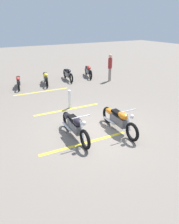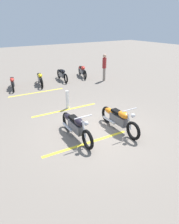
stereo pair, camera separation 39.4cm
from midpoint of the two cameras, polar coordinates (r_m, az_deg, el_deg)
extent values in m
plane|color=slate|center=(7.77, -0.09, -5.26)|extent=(60.00, 60.00, 0.00)
torus|color=black|center=(7.20, 10.50, -5.17)|extent=(0.67, 0.14, 0.67)
torus|color=black|center=(8.30, 3.54, -0.73)|extent=(0.67, 0.14, 0.67)
cube|color=#59595E|center=(7.73, 6.58, -2.10)|extent=(0.85, 0.25, 0.32)
ellipsoid|color=orange|center=(7.41, 7.93, -0.79)|extent=(0.53, 0.30, 0.24)
ellipsoid|color=orange|center=(8.09, 4.21, 0.31)|extent=(0.57, 0.26, 0.22)
cube|color=black|center=(7.71, 6.10, 0.14)|extent=(0.45, 0.26, 0.09)
cylinder|color=silver|center=(7.24, 9.48, -2.62)|extent=(0.27, 0.07, 0.56)
cylinder|color=silver|center=(7.09, 9.45, 0.60)|extent=(0.06, 0.62, 0.04)
sphere|color=silver|center=(7.01, 10.41, -1.01)|extent=(0.15, 0.15, 0.15)
cylinder|color=silver|center=(8.01, 4.01, -2.28)|extent=(0.70, 0.12, 0.09)
torus|color=black|center=(6.59, -2.26, -7.70)|extent=(0.67, 0.14, 0.67)
torus|color=black|center=(7.83, -7.70, -2.48)|extent=(0.67, 0.14, 0.67)
cube|color=#59595E|center=(7.20, -5.42, -4.11)|extent=(0.85, 0.25, 0.32)
ellipsoid|color=black|center=(6.84, -4.55, -2.81)|extent=(0.53, 0.30, 0.24)
ellipsoid|color=black|center=(7.60, -7.32, -1.42)|extent=(0.57, 0.26, 0.22)
cube|color=black|center=(7.18, -5.96, -1.71)|extent=(0.45, 0.26, 0.09)
cylinder|color=silver|center=(6.64, -3.24, -4.87)|extent=(0.27, 0.07, 0.56)
cylinder|color=silver|center=(6.48, -3.53, -1.40)|extent=(0.06, 0.62, 0.04)
sphere|color=silver|center=(6.39, -2.68, -3.20)|extent=(0.15, 0.15, 0.15)
cylinder|color=silver|center=(7.55, -7.65, -4.19)|extent=(0.70, 0.12, 0.09)
torus|color=black|center=(14.74, -2.05, 10.29)|extent=(0.65, 0.29, 0.65)
torus|color=black|center=(16.18, -3.38, 11.49)|extent=(0.65, 0.29, 0.65)
cube|color=#59595E|center=(15.48, -2.79, 11.25)|extent=(0.84, 0.44, 0.31)
ellipsoid|color=red|center=(15.17, -2.58, 12.12)|extent=(0.56, 0.41, 0.23)
ellipsoid|color=red|center=(15.98, -3.27, 12.14)|extent=(0.59, 0.38, 0.21)
cube|color=black|center=(15.55, -2.92, 12.33)|extent=(0.48, 0.35, 0.09)
torus|color=black|center=(13.92, -7.39, 9.25)|extent=(0.64, 0.18, 0.63)
torus|color=black|center=(15.28, -9.22, 10.46)|extent=(0.64, 0.18, 0.63)
cube|color=#59595E|center=(14.63, -8.42, 10.23)|extent=(0.81, 0.30, 0.30)
ellipsoid|color=black|center=(14.33, -8.17, 11.12)|extent=(0.52, 0.32, 0.23)
ellipsoid|color=black|center=(15.10, -9.10, 11.12)|extent=(0.55, 0.29, 0.21)
cube|color=black|center=(14.68, -8.64, 11.32)|extent=(0.44, 0.27, 0.08)
torus|color=black|center=(13.06, -13.95, 7.76)|extent=(0.64, 0.24, 0.63)
torus|color=black|center=(14.47, -14.68, 9.23)|extent=(0.64, 0.24, 0.63)
cube|color=#59595E|center=(13.79, -14.39, 8.90)|extent=(0.81, 0.38, 0.30)
ellipsoid|color=yellow|center=(13.47, -14.38, 9.80)|extent=(0.53, 0.36, 0.22)
ellipsoid|color=yellow|center=(14.27, -14.69, 9.90)|extent=(0.56, 0.34, 0.21)
cube|color=black|center=(13.84, -14.56, 10.06)|extent=(0.45, 0.31, 0.08)
torus|color=black|center=(12.81, -21.27, 6.41)|extent=(0.58, 0.21, 0.58)
torus|color=black|center=(14.11, -21.37, 7.90)|extent=(0.58, 0.21, 0.58)
cube|color=#59595E|center=(13.49, -21.37, 7.53)|extent=(0.75, 0.34, 0.28)
ellipsoid|color=red|center=(13.20, -21.52, 8.35)|extent=(0.49, 0.33, 0.21)
ellipsoid|color=red|center=(13.93, -21.48, 8.52)|extent=(0.52, 0.30, 0.19)
cube|color=black|center=(13.54, -21.53, 8.63)|extent=(0.41, 0.28, 0.08)
cylinder|color=gray|center=(14.44, 3.38, 10.43)|extent=(0.13, 0.13, 0.87)
cylinder|color=gray|center=(14.28, 3.16, 10.28)|extent=(0.13, 0.13, 0.87)
cube|color=maroon|center=(14.20, 3.35, 13.41)|extent=(0.31, 0.32, 0.69)
sphere|color=tan|center=(14.12, 3.39, 15.30)|extent=(0.24, 0.24, 0.24)
cylinder|color=white|center=(9.67, -7.33, 3.41)|extent=(0.14, 0.14, 0.87)
cube|color=yellow|center=(7.04, -2.25, -8.64)|extent=(0.26, 3.20, 0.01)
cube|color=yellow|center=(9.64, -7.84, 0.56)|extent=(0.26, 3.20, 0.01)
cube|color=yellow|center=(12.38, -15.26, 5.24)|extent=(0.26, 3.20, 0.01)
camera|label=1|loc=(0.20, 88.54, 0.65)|focal=32.95mm
camera|label=2|loc=(0.20, -91.46, -0.65)|focal=32.95mm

